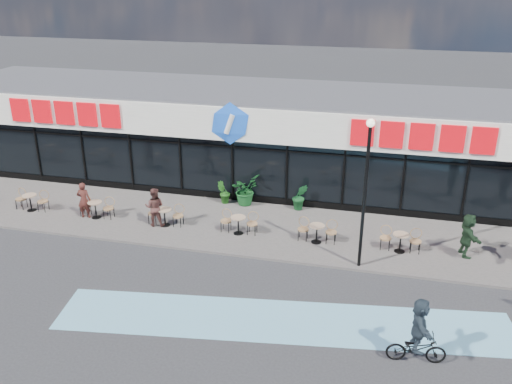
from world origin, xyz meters
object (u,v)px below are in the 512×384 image
Objects in this scene: potted_plant_mid at (300,197)px; potted_plant_right at (245,190)px; patron_left at (84,200)px; cyclist_a at (418,335)px; potted_plant_left at (224,192)px; patron_right at (155,207)px; lamp_post at (366,183)px; pedestrian_b at (467,235)px.

potted_plant_right is at bearing 179.87° from potted_plant_mid.
cyclist_a reaches higher than patron_left.
patron_right is (-2.10, -2.86, 0.31)m from potted_plant_left.
potted_plant_mid is at bearing 117.55° from cyclist_a.
lamp_post is 4.78m from pedestrian_b.
patron_right is 12.26m from pedestrian_b.
lamp_post is at bearing -38.75° from potted_plant_right.
patron_right is at bearing 78.25° from pedestrian_b.
lamp_post is at bearing 164.59° from patron_left.
potted_plant_right is at bearing 128.62° from cyclist_a.
cyclist_a is (4.73, -9.06, 0.18)m from potted_plant_mid.
patron_left is at bearing -151.94° from potted_plant_left.
cyclist_a reaches higher than patron_right.
pedestrian_b is (6.68, -2.65, 0.24)m from potted_plant_mid.
lamp_post is 7.37m from potted_plant_right.
cyclist_a is at bearing -51.38° from potted_plant_right.
patron_right is (-8.46, 1.33, -2.39)m from lamp_post.
potted_plant_mid is at bearing 2.28° from potted_plant_left.
potted_plant_mid is 10.22m from cyclist_a.
patron_right is 0.83× the size of cyclist_a.
pedestrian_b reaches higher than patron_left.
potted_plant_left is 0.52× the size of cyclist_a.
lamp_post is 3.23× the size of pedestrian_b.
patron_left is (-5.35, -2.85, 0.28)m from potted_plant_left.
potted_plant_left is at bearing -160.82° from patron_left.
patron_left is at bearing -9.82° from patron_right.
patron_right is (3.24, -0.01, 0.03)m from patron_left.
potted_plant_right is (0.96, 0.14, 0.16)m from potted_plant_left.
potted_plant_mid is at bearing -170.17° from patron_left.
pedestrian_b reaches higher than patron_right.
cyclist_a is (8.20, -8.92, 0.26)m from potted_plant_left.
patron_right is at bearing 170.91° from patron_left.
lamp_post is 5.63m from cyclist_a.
potted_plant_right reaches higher than potted_plant_mid.
cyclist_a is at bearing 149.65° from pedestrian_b.
lamp_post reaches higher than potted_plant_mid.
cyclist_a is (7.24, -9.06, 0.10)m from potted_plant_right.
pedestrian_b is at bearing -16.09° from potted_plant_right.
potted_plant_right is 0.83× the size of patron_right.
potted_plant_mid is 9.32m from patron_left.
patron_right is at bearing -126.30° from potted_plant_left.
pedestrian_b is at bearing 23.91° from lamp_post.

